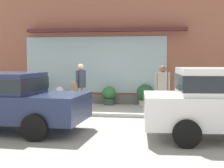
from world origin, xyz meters
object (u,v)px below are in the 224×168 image
at_px(fire_hydrant, 60,98).
at_px(potted_plant_near_hydrant, 212,97).
at_px(pedestrian_with_handbag, 80,83).
at_px(potted_plant_by_entrance, 145,94).
at_px(potted_plant_low_front, 2,95).
at_px(potted_plant_trailing_edge, 41,90).
at_px(pedestrian_passerby, 163,86).
at_px(potted_plant_corner_tall, 67,96).
at_px(potted_plant_doorstep, 109,95).

relative_size(fire_hydrant, potted_plant_near_hydrant, 1.26).
bearing_deg(pedestrian_with_handbag, potted_plant_near_hydrant, 138.96).
xyz_separation_m(pedestrian_with_handbag, potted_plant_by_entrance, (2.24, 1.61, -0.53)).
xyz_separation_m(potted_plant_low_front, potted_plant_near_hydrant, (8.58, 0.36, 0.02)).
height_order(potted_plant_by_entrance, potted_plant_trailing_edge, potted_plant_trailing_edge).
bearing_deg(potted_plant_low_front, potted_plant_trailing_edge, 6.61).
xyz_separation_m(pedestrian_passerby, potted_plant_by_entrance, (-0.69, 2.27, -0.50)).
relative_size(pedestrian_passerby, potted_plant_corner_tall, 2.69).
xyz_separation_m(fire_hydrant, potted_plant_corner_tall, (-0.18, 1.59, -0.11)).
distance_m(potted_plant_corner_tall, potted_plant_by_entrance, 3.20).
height_order(pedestrian_with_handbag, potted_plant_by_entrance, pedestrian_with_handbag).
distance_m(potted_plant_low_front, potted_plant_trailing_edge, 1.69).
relative_size(fire_hydrant, potted_plant_by_entrance, 1.00).
height_order(fire_hydrant, potted_plant_by_entrance, potted_plant_by_entrance).
bearing_deg(pedestrian_with_handbag, potted_plant_low_front, -81.71).
relative_size(potted_plant_corner_tall, potted_plant_by_entrance, 0.71).
height_order(pedestrian_with_handbag, potted_plant_near_hydrant, pedestrian_with_handbag).
distance_m(pedestrian_with_handbag, potted_plant_by_entrance, 2.81).
height_order(pedestrian_passerby, potted_plant_trailing_edge, pedestrian_passerby).
xyz_separation_m(pedestrian_passerby, potted_plant_near_hydrant, (1.89, 2.43, -0.57)).
bearing_deg(potted_plant_trailing_edge, potted_plant_by_entrance, 0.13).
relative_size(fire_hydrant, pedestrian_with_handbag, 0.51).
xyz_separation_m(potted_plant_doorstep, potted_plant_low_front, (-4.54, -0.19, -0.04)).
xyz_separation_m(pedestrian_passerby, potted_plant_trailing_edge, (-5.02, 2.26, -0.38)).
height_order(pedestrian_with_handbag, potted_plant_trailing_edge, pedestrian_with_handbag).
height_order(pedestrian_passerby, potted_plant_low_front, pedestrian_passerby).
bearing_deg(potted_plant_near_hydrant, potted_plant_corner_tall, -178.34).
distance_m(pedestrian_with_handbag, potted_plant_low_front, 4.06).
xyz_separation_m(pedestrian_passerby, potted_plant_doorstep, (-2.15, 2.25, -0.56)).
bearing_deg(potted_plant_corner_tall, potted_plant_near_hydrant, 1.66).
bearing_deg(pedestrian_passerby, potted_plant_corner_tall, 155.01).
relative_size(pedestrian_with_handbag, potted_plant_corner_tall, 2.75).
xyz_separation_m(pedestrian_with_handbag, potted_plant_near_hydrant, (4.82, 1.77, -0.60)).
bearing_deg(potted_plant_by_entrance, potted_plant_low_front, -178.06).
height_order(pedestrian_with_handbag, potted_plant_corner_tall, pedestrian_with_handbag).
height_order(potted_plant_doorstep, potted_plant_low_front, potted_plant_doorstep).
relative_size(pedestrian_passerby, potted_plant_trailing_edge, 1.35).
distance_m(fire_hydrant, potted_plant_doorstep, 2.22).
height_order(pedestrian_passerby, potted_plant_by_entrance, pedestrian_passerby).
height_order(fire_hydrant, potted_plant_doorstep, fire_hydrant).
relative_size(pedestrian_passerby, potted_plant_by_entrance, 1.92).
height_order(potted_plant_doorstep, potted_plant_corner_tall, potted_plant_doorstep).
bearing_deg(potted_plant_doorstep, potted_plant_corner_tall, 179.78).
bearing_deg(potted_plant_low_front, pedestrian_passerby, -17.17).
xyz_separation_m(potted_plant_by_entrance, potted_plant_trailing_edge, (-4.33, -0.01, 0.13)).
relative_size(potted_plant_by_entrance, potted_plant_trailing_edge, 0.70).
xyz_separation_m(pedestrian_with_handbag, potted_plant_corner_tall, (-0.96, 1.60, -0.65)).
relative_size(potted_plant_low_front, potted_plant_by_entrance, 0.80).
height_order(potted_plant_corner_tall, potted_plant_by_entrance, potted_plant_by_entrance).
xyz_separation_m(potted_plant_by_entrance, potted_plant_near_hydrant, (2.58, 0.16, -0.07)).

